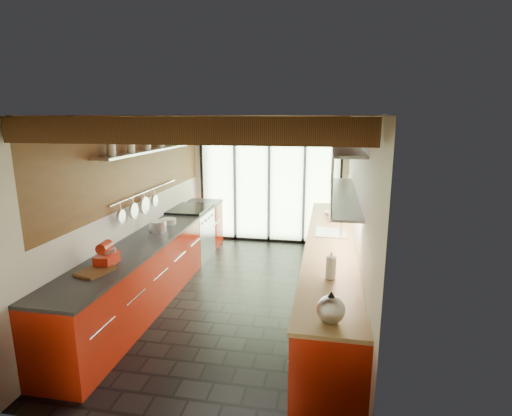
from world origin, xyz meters
name	(u,v)px	position (x,y,z in m)	size (l,w,h in m)	color
ground	(241,295)	(0.00, 0.00, 0.00)	(5.50, 5.50, 0.00)	black
room_shell	(240,186)	(0.00, 0.00, 1.65)	(5.50, 5.50, 5.50)	silver
ceiling_beams	(245,126)	(0.00, 0.38, 2.46)	(3.14, 5.06, 4.90)	#593316
glass_door	(269,163)	(0.00, 2.69, 1.66)	(2.95, 0.10, 2.90)	#C6EAAD
left_counter	(159,261)	(-1.28, 0.00, 0.46)	(0.68, 5.00, 0.92)	#AB1D0A
range_stove	(191,233)	(-1.28, 1.45, 0.47)	(0.66, 0.90, 0.97)	silver
right_counter	(330,272)	(1.27, 0.00, 0.46)	(0.68, 5.00, 0.92)	#AB1D0A
sink_assembly	(332,230)	(1.29, 0.40, 0.96)	(0.45, 0.52, 0.43)	silver
upper_cabinets_right	(345,171)	(1.43, 0.30, 1.85)	(0.34, 3.00, 3.00)	silver
left_wall_fixtures	(146,166)	(-1.47, 0.14, 1.88)	(0.28, 2.60, 0.96)	silver
stand_mixer	(107,255)	(-1.27, -1.38, 1.03)	(0.20, 0.33, 0.29)	red
pot_large	(158,226)	(-1.27, 0.02, 1.00)	(0.25, 0.25, 0.16)	silver
pot_small	(169,221)	(-1.27, 0.43, 0.96)	(0.23, 0.23, 0.09)	silver
cutting_board	(95,271)	(-1.27, -1.63, 0.94)	(0.27, 0.38, 0.03)	brown
kettle	(331,308)	(1.27, -2.25, 1.04)	(0.27, 0.31, 0.28)	silver
paper_towel	(331,268)	(1.27, -1.33, 1.04)	(0.12, 0.12, 0.29)	white
soap_bottle	(331,215)	(1.27, 1.10, 1.02)	(0.09, 0.09, 0.19)	silver
bowl	(331,213)	(1.27, 1.53, 0.95)	(0.25, 0.25, 0.06)	silver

